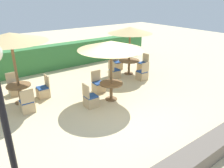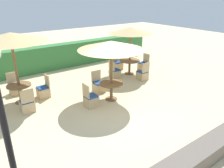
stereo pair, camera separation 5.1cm
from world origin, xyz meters
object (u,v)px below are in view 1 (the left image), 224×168
(patio_chair_back_right_east, at_px, (143,66))
(round_table_back_left, at_px, (19,90))
(round_table_back_right, at_px, (129,63))
(parasol_back_right, at_px, (130,30))
(patio_chair_back_right_north, at_px, (117,65))
(parasol_center, at_px, (111,46))
(patio_chair_back_right_south, at_px, (142,75))
(parasol_back_left, at_px, (10,37))
(patio_chair_back_right_west, at_px, (114,73))
(patio_chair_back_left_east, at_px, (43,91))
(round_table_center, at_px, (111,87))
(lamp_post, at_px, (0,100))
(patio_chair_center_west, at_px, (91,100))
(patio_chair_back_left_south, at_px, (27,105))
(patio_chair_center_north, at_px, (98,86))
(patio_chair_back_left_north, at_px, (15,89))

(patio_chair_back_right_east, xyz_separation_m, round_table_back_left, (-6.65, -0.06, 0.29))
(round_table_back_right, xyz_separation_m, patio_chair_back_right_east, (1.02, -0.01, -0.34))
(parasol_back_right, distance_m, patio_chair_back_right_east, 2.27)
(patio_chair_back_right_north, relative_size, parasol_center, 0.37)
(patio_chair_back_right_south, distance_m, parasol_back_left, 6.12)
(patio_chair_back_right_west, distance_m, patio_chair_back_left_east, 3.72)
(round_table_center, xyz_separation_m, parasol_back_left, (-3.03, 1.87, 2.02))
(lamp_post, bearing_deg, parasol_center, 32.78)
(lamp_post, height_order, round_table_back_left, lamp_post)
(patio_chair_center_west, relative_size, patio_chair_back_left_east, 1.00)
(lamp_post, height_order, patio_chair_back_right_south, lamp_post)
(lamp_post, bearing_deg, patio_chair_back_right_south, 28.00)
(parasol_back_right, relative_size, patio_chair_back_right_west, 2.66)
(patio_chair_back_right_north, bearing_deg, patio_chair_back_right_west, 46.56)
(parasol_center, xyz_separation_m, patio_chair_back_left_south, (-3.04, 0.96, -1.95))
(lamp_post, distance_m, round_table_back_left, 5.13)
(patio_chair_back_left_south, bearing_deg, patio_chair_back_left_east, 43.56)
(parasol_back_right, xyz_separation_m, patio_chair_back_right_north, (-0.03, 1.00, -2.03))
(patio_chair_back_left_east, bearing_deg, patio_chair_back_right_north, -76.62)
(lamp_post, height_order, patio_chair_back_left_south, lamp_post)
(patio_chair_back_right_east, bearing_deg, patio_chair_center_west, 113.20)
(round_table_back_right, relative_size, round_table_center, 1.17)
(patio_chair_back_right_west, distance_m, patio_chair_back_right_south, 1.42)
(round_table_back_right, xyz_separation_m, patio_chair_back_right_south, (-0.04, -1.07, -0.34))
(round_table_back_right, bearing_deg, patio_chair_back_right_west, -178.34)
(patio_chair_back_right_north, relative_size, patio_chair_center_north, 1.00)
(parasol_center, relative_size, patio_chair_back_left_east, 2.71)
(patio_chair_back_right_north, height_order, parasol_center, parasol_center)
(patio_chair_center_north, height_order, patio_chair_back_left_south, same)
(round_table_back_left, bearing_deg, patio_chair_back_right_west, 0.54)
(patio_chair_center_west, bearing_deg, patio_chair_back_left_north, -144.65)
(patio_chair_center_north, relative_size, patio_chair_back_left_east, 1.00)
(patio_chair_back_right_south, relative_size, round_table_center, 1.01)
(patio_chair_back_right_west, relative_size, patio_chair_center_north, 1.00)
(round_table_center, bearing_deg, patio_chair_back_left_east, 139.30)
(round_table_center, height_order, parasol_back_left, parasol_back_left)
(patio_chair_back_left_east, bearing_deg, parasol_back_left, 87.28)
(parasol_back_right, relative_size, patio_chair_back_left_east, 2.66)
(patio_chair_back_right_south, relative_size, patio_chair_back_left_north, 1.00)
(round_table_center, xyz_separation_m, patio_chair_center_west, (-0.98, -0.04, -0.27))
(patio_chair_back_right_south, bearing_deg, patio_chair_back_right_north, 89.50)
(lamp_post, xyz_separation_m, patio_chair_center_north, (4.29, 3.70, -2.09))
(round_table_back_left, bearing_deg, parasol_back_right, 0.74)
(round_table_back_right, relative_size, patio_chair_back_left_north, 1.16)
(round_table_back_left, xyz_separation_m, patio_chair_back_left_south, (-0.01, -0.91, -0.29))
(parasol_center, distance_m, patio_chair_back_left_east, 3.42)
(patio_chair_back_right_west, bearing_deg, round_table_center, -39.77)
(round_table_back_left, bearing_deg, patio_chair_back_left_north, 88.96)
(parasol_back_left, distance_m, patio_chair_back_left_south, 2.47)
(patio_chair_center_north, relative_size, round_table_back_left, 1.02)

